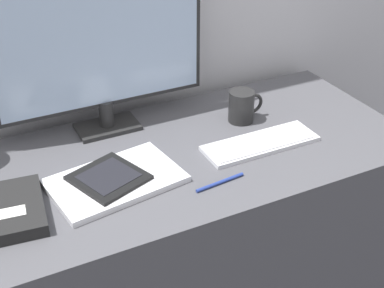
% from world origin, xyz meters
% --- Properties ---
extents(desk, '(1.38, 0.59, 0.74)m').
position_xyz_m(desk, '(0.00, 0.21, 0.37)').
color(desk, '#4C4C51').
rests_on(desk, ground_plane).
extents(monitor, '(0.60, 0.11, 0.45)m').
position_xyz_m(monitor, '(-0.10, 0.42, 0.99)').
color(monitor, '#262626').
rests_on(monitor, desk).
extents(keyboard, '(0.33, 0.11, 0.01)m').
position_xyz_m(keyboard, '(0.25, 0.14, 0.75)').
color(keyboard, silver).
rests_on(keyboard, desk).
extents(laptop, '(0.34, 0.25, 0.02)m').
position_xyz_m(laptop, '(-0.17, 0.15, 0.75)').
color(laptop, silver).
rests_on(laptop, desk).
extents(ereader, '(0.20, 0.21, 0.01)m').
position_xyz_m(ereader, '(-0.18, 0.15, 0.76)').
color(ereader, black).
rests_on(ereader, laptop).
extents(coffee_mug, '(0.11, 0.08, 0.10)m').
position_xyz_m(coffee_mug, '(0.28, 0.29, 0.79)').
color(coffee_mug, black).
rests_on(coffee_mug, desk).
extents(pen, '(0.14, 0.02, 0.01)m').
position_xyz_m(pen, '(0.06, 0.03, 0.74)').
color(pen, navy).
rests_on(pen, desk).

